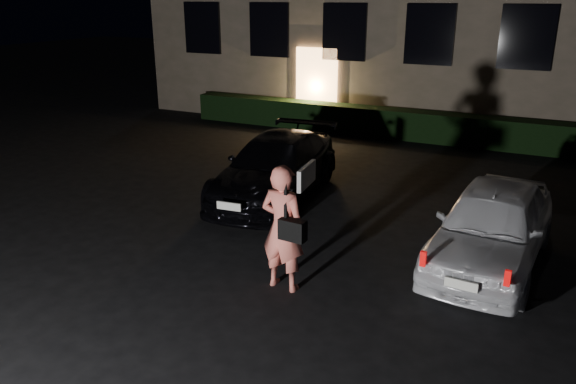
% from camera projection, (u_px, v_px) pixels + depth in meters
% --- Properties ---
extents(ground, '(80.00, 80.00, 0.00)m').
position_uv_depth(ground, '(237.00, 305.00, 7.81)').
color(ground, black).
rests_on(ground, ground).
extents(hedge, '(15.00, 0.70, 0.85)m').
position_uv_depth(hedge, '(419.00, 126.00, 16.57)').
color(hedge, black).
rests_on(hedge, ground).
extents(sedan, '(2.22, 4.56, 1.27)m').
position_uv_depth(sedan, '(276.00, 167.00, 11.88)').
color(sedan, black).
rests_on(sedan, ground).
extents(hatch, '(1.82, 3.93, 1.30)m').
position_uv_depth(hatch, '(492.00, 225.00, 8.82)').
color(hatch, white).
rests_on(hatch, ground).
extents(man, '(0.78, 0.50, 1.88)m').
position_uv_depth(man, '(283.00, 228.00, 7.98)').
color(man, '#DB695A').
rests_on(man, ground).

